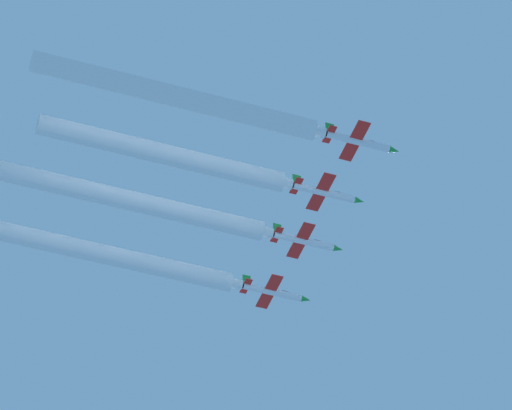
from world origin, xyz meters
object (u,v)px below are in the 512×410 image
Objects in this scene: jet_inner_left at (306,241)px; jet_center at (326,193)px; jet_inner_right at (360,142)px; jet_far_left at (274,292)px.

jet_center is (11.53, -0.83, -0.08)m from jet_inner_left.
jet_inner_left is 24.02m from jet_inner_right.
jet_center is at bearing -4.10° from jet_inner_left.
jet_inner_right is (24.01, -0.03, -0.62)m from jet_inner_left.
jet_far_left is 1.00× the size of jet_inner_left.
jet_inner_right is (12.48, 0.80, -0.55)m from jet_center.
jet_center reaches higher than jet_far_left.
jet_inner_left reaches higher than jet_center.
jet_inner_right is at bearing 1.42° from jet_far_left.
jet_far_left is 1.00× the size of jet_inner_right.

